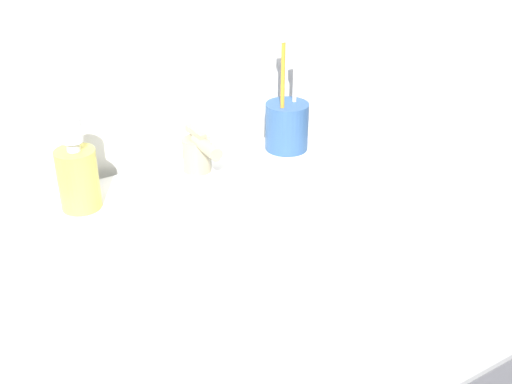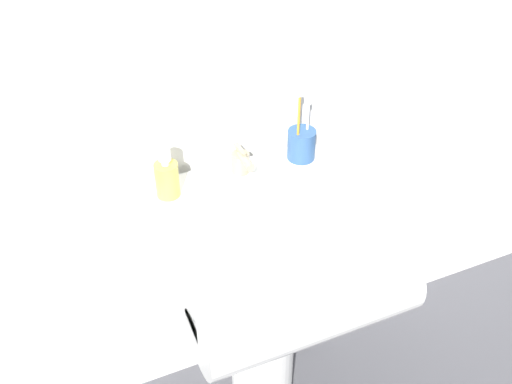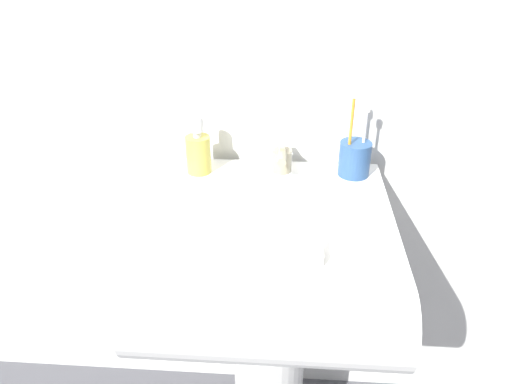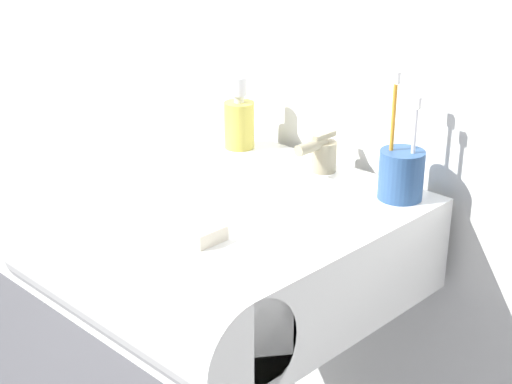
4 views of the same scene
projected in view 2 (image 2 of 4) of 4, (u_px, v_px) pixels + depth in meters
wall_back at (217, 40)px, 1.59m from camera, size 5.00×0.05×2.40m
sink_pedestal at (262, 346)px, 1.91m from camera, size 0.19×0.19×0.68m
sink_basin at (274, 256)px, 1.60m from camera, size 0.53×0.58×0.17m
faucet at (241, 162)px, 1.71m from camera, size 0.05×0.10×0.07m
toothbrush_cup at (301, 144)px, 1.76m from camera, size 0.08×0.08×0.22m
soap_bottle at (167, 177)px, 1.62m from camera, size 0.06×0.06×0.15m
bar_soap at (320, 246)px, 1.48m from camera, size 0.07×0.06×0.02m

